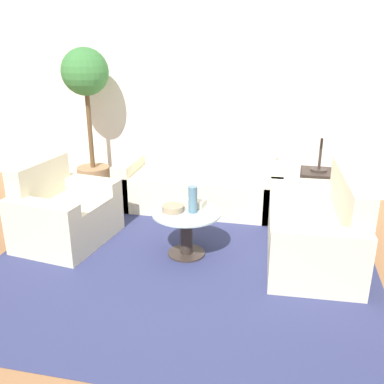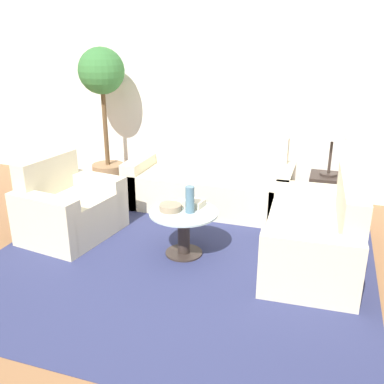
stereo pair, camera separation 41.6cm
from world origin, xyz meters
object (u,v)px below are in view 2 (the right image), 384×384
Objects in this scene: bowl at (170,207)px; sofa_main at (210,184)px; book_stack at (194,203)px; armchair at (67,210)px; coffee_table at (184,227)px; table_lamp at (333,131)px; loveseat at (319,237)px; vase at (190,200)px; potted_plant at (103,96)px.

sofa_main is at bearing 89.14° from bowl.
armchair is at bearing -164.80° from book_stack.
coffee_table is at bearing -96.86° from book_stack.
armchair reaches higher than bowl.
table_lamp reaches higher than armchair.
loveseat is at bearing 8.34° from bowl.
loveseat is (2.53, 0.15, 0.00)m from armchair.
table_lamp is (2.55, 1.15, 0.77)m from armchair.
loveseat is at bearing -78.43° from armchair.
vase is at bearing -83.47° from loveseat.
armchair is 1.37m from book_stack.
coffee_table is 2.59× the size of vase.
vase reaches higher than bowl.
sofa_main is 3.11× the size of table_lamp.
sofa_main is at bearing -132.17° from loveseat.
armchair is 1.39m from vase.
vase is (0.06, 0.01, 0.28)m from coffee_table.
potted_plant reaches higher than table_lamp.
book_stack is at bearing -139.37° from table_lamp.
sofa_main is at bearing 107.94° from book_stack.
potted_plant is 2.29m from bowl.
table_lamp is at bearing 176.27° from loveseat.
table_lamp is at bearing -4.60° from sofa_main.
book_stack is (0.05, 0.16, 0.19)m from coffee_table.
table_lamp is 2.50× the size of vase.
book_stack is (1.35, 0.12, 0.20)m from armchair.
potted_plant reaches higher than book_stack.
coffee_table is 0.25m from book_stack.
table_lamp is (1.25, 1.19, 0.77)m from coffee_table.
potted_plant reaches higher than vase.
loveseat reaches higher than coffee_table.
bowl is at bearing -176.22° from vase.
armchair is 1.19m from bowl.
bowl reaches higher than coffee_table.
armchair is at bearing -77.19° from potted_plant.
book_stack reaches higher than coffee_table.
potted_plant reaches higher than armchair.
table_lamp is at bearing 50.74° from book_stack.
loveseat is 5.74× the size of vase.
table_lamp reaches higher than loveseat.
coffee_table is at bearing 3.24° from bowl.
potted_plant is at bearing -117.54° from loveseat.
table_lamp reaches higher than vase.
coffee_table is (0.11, -1.30, 0.00)m from sofa_main.
bowl is at bearing -139.01° from table_lamp.
vase is (1.70, -1.52, -0.67)m from potted_plant.
sofa_main reaches higher than loveseat.
book_stack is at bearing 94.40° from vase.
vase reaches higher than book_stack.
vase is at bearing -83.28° from armchair.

